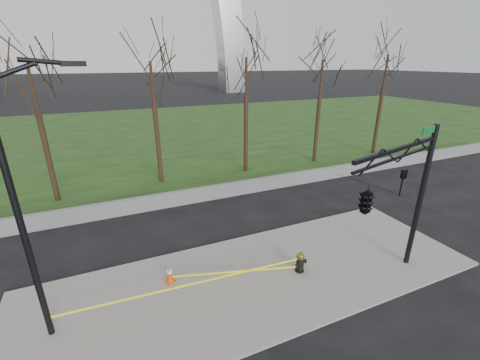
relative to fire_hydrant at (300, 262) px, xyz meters
name	(u,v)px	position (x,y,z in m)	size (l,w,h in m)	color
ground	(258,279)	(-1.74, 0.35, -0.52)	(500.00, 500.00, 0.00)	black
sidewalk	(258,278)	(-1.74, 0.35, -0.47)	(18.00, 6.00, 0.10)	gray
grass_strip	(147,132)	(-1.74, 30.35, -0.49)	(120.00, 40.00, 0.06)	#1A3412
guardrail	(199,195)	(-1.74, 8.35, -0.07)	(60.00, 0.30, 0.90)	#59595B
tree_row	(156,116)	(-3.23, 12.35, 4.24)	(43.03, 4.00, 9.52)	black
fire_hydrant	(300,262)	(0.00, 0.00, 0.00)	(0.57, 0.37, 0.91)	black
traffic_cone	(170,275)	(-4.98, 1.46, -0.09)	(0.45, 0.45, 0.66)	#DD440B
street_light	(24,198)	(-8.70, 0.59, 4.17)	(2.35, 0.74, 8.21)	black
traffic_signal_mast	(380,193)	(1.35, -2.08, 3.63)	(4.98, 2.54, 6.00)	black
caution_tape	(209,279)	(-3.74, 0.44, 0.04)	(8.91, 1.47, 0.46)	yellow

